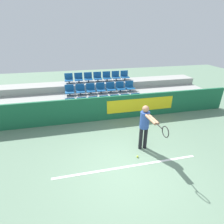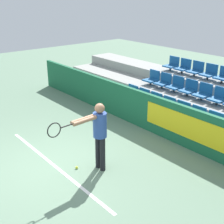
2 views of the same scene
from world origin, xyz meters
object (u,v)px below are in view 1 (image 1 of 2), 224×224
stadium_chair_14 (69,79)px  stadium_chair_16 (88,78)px  stadium_chair_8 (80,90)px  stadium_chair_2 (93,103)px  stadium_chair_5 (126,100)px  stadium_chair_3 (104,102)px  stadium_chair_9 (91,89)px  stadium_chair_10 (101,89)px  stadium_chair_15 (79,78)px  stadium_chair_7 (70,91)px  stadium_chair_19 (116,76)px  stadium_chair_12 (120,87)px  stadium_chair_6 (136,99)px  stadium_chair_4 (115,101)px  stadium_chair_17 (98,77)px  stadium_chair_13 (130,87)px  stadium_chair_18 (107,77)px  tennis_ball (137,157)px  stadium_chair_1 (82,104)px  stadium_chair_0 (70,105)px  stadium_chair_11 (111,88)px  stadium_chair_20 (125,76)px  tennis_player (145,124)px

stadium_chair_14 → stadium_chair_16: size_ratio=1.00×
stadium_chair_8 → stadium_chair_16: stadium_chair_16 is taller
stadium_chair_2 → stadium_chair_5: bearing=0.0°
stadium_chair_3 → stadium_chair_16: size_ratio=1.00×
stadium_chair_9 → stadium_chair_14: stadium_chair_14 is taller
stadium_chair_10 → stadium_chair_15: (-1.11, 1.06, 0.37)m
stadium_chair_9 → stadium_chair_16: size_ratio=1.00×
stadium_chair_7 → stadium_chair_9: (1.11, 0.00, 0.00)m
stadium_chair_7 → stadium_chair_10: (1.66, 0.00, 0.00)m
stadium_chair_16 → stadium_chair_19: same height
stadium_chair_12 → stadium_chair_19: 1.12m
stadium_chair_6 → stadium_chair_7: bearing=162.3°
stadium_chair_4 → stadium_chair_17: bearing=104.6°
stadium_chair_5 → stadium_chair_9: stadium_chair_9 is taller
stadium_chair_12 → stadium_chair_17: size_ratio=1.00×
stadium_chair_13 → stadium_chair_14: size_ratio=1.00×
stadium_chair_7 → stadium_chair_12: (2.77, 0.00, 0.00)m
stadium_chair_6 → stadium_chair_14: stadium_chair_14 is taller
stadium_chair_14 → stadium_chair_18: (2.21, 0.00, 0.00)m
stadium_chair_17 → stadium_chair_8: bearing=-136.2°
tennis_ball → stadium_chair_1: bearing=112.8°
stadium_chair_0 → stadium_chair_16: (1.11, 2.12, 0.74)m
stadium_chair_13 → stadium_chair_15: (-2.77, 1.06, 0.37)m
stadium_chair_3 → stadium_chair_11: 1.25m
stadium_chair_6 → stadium_chair_11: (-1.11, 1.06, 0.37)m
stadium_chair_1 → stadium_chair_16: 2.31m
stadium_chair_2 → stadium_chair_16: (0.00, 2.12, 0.74)m
stadium_chair_5 → stadium_chair_9: 2.00m
stadium_chair_3 → stadium_chair_20: (1.66, 2.12, 0.74)m
stadium_chair_9 → stadium_chair_11: 1.11m
stadium_chair_9 → stadium_chair_18: stadium_chair_18 is taller
stadium_chair_2 → stadium_chair_7: stadium_chair_7 is taller
stadium_chair_2 → stadium_chair_18: (1.11, 2.12, 0.74)m
stadium_chair_9 → stadium_chair_19: 2.00m
stadium_chair_16 → stadium_chair_20: (2.21, 0.00, 0.00)m
stadium_chair_6 → tennis_player: bearing=-104.9°
stadium_chair_11 → stadium_chair_19: bearing=62.5°
stadium_chair_12 → stadium_chair_14: bearing=159.0°
stadium_chair_10 → stadium_chair_18: (0.55, 1.06, 0.37)m
stadium_chair_16 → stadium_chair_18: 1.11m
stadium_chair_0 → stadium_chair_19: stadium_chair_19 is taller
stadium_chair_7 → stadium_chair_18: bearing=25.6°
stadium_chair_13 → stadium_chair_15: stadium_chair_15 is taller
stadium_chair_1 → stadium_chair_11: (1.66, 1.06, 0.37)m
stadium_chair_3 → tennis_ball: (0.44, -3.66, -0.57)m
stadium_chair_5 → stadium_chair_13: bearing=62.5°
stadium_chair_9 → stadium_chair_19: stadium_chair_19 is taller
stadium_chair_0 → stadium_chair_6: same height
stadium_chair_18 → stadium_chair_19: same height
stadium_chair_8 → stadium_chair_10: 1.11m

